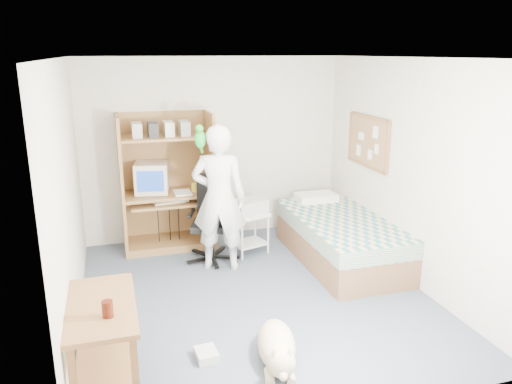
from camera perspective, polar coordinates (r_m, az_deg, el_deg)
floor at (r=5.55m, az=-0.11°, el=-11.69°), size 4.00×4.00×0.00m
wall_back at (r=6.99m, az=-4.82°, el=4.92°), size 3.60×0.02×2.50m
wall_right at (r=5.85m, az=17.04°, el=2.15°), size 0.02×4.00×2.50m
wall_left at (r=4.91m, az=-20.68°, el=-0.71°), size 0.02×4.00×2.50m
ceiling at (r=4.92m, az=-0.13°, el=15.10°), size 3.60×4.00×0.02m
computer_hutch at (r=6.72m, az=-10.11°, el=0.54°), size 1.20×0.63×1.80m
bed at (r=6.40m, az=9.56°, el=-5.24°), size 1.02×2.02×0.66m
side_desk at (r=4.08m, az=-17.00°, el=-15.37°), size 0.50×1.00×0.75m
corkboard at (r=6.55m, az=12.66°, el=5.65°), size 0.04×0.94×0.66m
office_chair at (r=6.35m, az=-5.02°, el=-4.36°), size 0.61×0.61×1.06m
person at (r=5.92m, az=-4.25°, el=-0.73°), size 0.75×0.62×1.76m
parrot at (r=5.73m, az=-6.41°, el=6.18°), size 0.13×0.22×0.36m
dog at (r=4.39m, az=2.44°, el=-17.28°), size 0.46×0.98×0.37m
printer_cart at (r=6.50m, az=-0.83°, el=-3.99°), size 0.54×0.48×0.55m
printer at (r=6.41m, az=-0.84°, el=-1.68°), size 0.49×0.43×0.18m
crt_monitor at (r=6.68m, az=-11.82°, el=1.66°), size 0.49×0.50×0.40m
keyboard at (r=6.61m, az=-9.72°, el=-1.05°), size 0.47×0.23×0.03m
pencil_cup at (r=6.68m, az=-7.05°, el=0.58°), size 0.08×0.08×0.12m
drink_glass at (r=3.75m, az=-16.60°, el=-12.69°), size 0.08×0.08×0.12m
floor_box_b at (r=4.54m, az=-5.69°, el=-18.01°), size 0.20×0.23×0.08m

